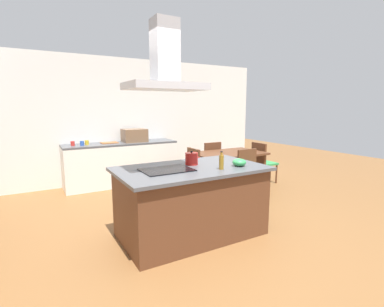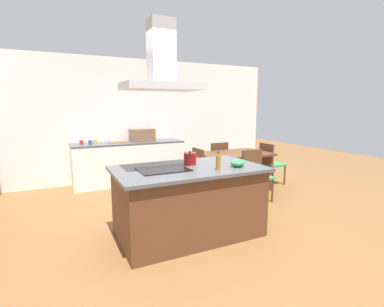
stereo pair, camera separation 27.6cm
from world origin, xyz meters
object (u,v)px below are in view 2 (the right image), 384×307
(coffee_mug_red, at_px, (81,142))
(coffee_mug_blue, at_px, (90,142))
(countertop_microwave, at_px, (142,135))
(olive_oil_bottle, at_px, (218,162))
(chair_facing_island, at_px, (255,172))
(tea_kettle, at_px, (190,159))
(mixing_bowl, at_px, (238,163))
(dining_table, at_px, (234,157))
(range_hood, at_px, (162,68))
(chair_facing_back_wall, at_px, (217,159))
(chair_at_right_end, at_px, (270,161))
(coffee_mug_yellow, at_px, (95,142))
(cutting_board, at_px, (117,142))
(chair_at_left_end, at_px, (193,169))
(cooktop, at_px, (163,169))

(coffee_mug_red, bearing_deg, coffee_mug_blue, -19.36)
(coffee_mug_blue, bearing_deg, countertop_microwave, 2.64)
(olive_oil_bottle, height_order, chair_facing_island, olive_oil_bottle)
(tea_kettle, bearing_deg, mixing_bowl, -38.94)
(dining_table, relative_size, chair_facing_island, 1.57)
(countertop_microwave, bearing_deg, range_hood, -101.24)
(dining_table, distance_m, chair_facing_back_wall, 0.68)
(olive_oil_bottle, bearing_deg, dining_table, 50.52)
(tea_kettle, xyz_separation_m, chair_at_right_end, (2.51, 1.29, -0.47))
(tea_kettle, relative_size, coffee_mug_red, 2.45)
(coffee_mug_yellow, bearing_deg, cutting_board, 3.36)
(coffee_mug_red, distance_m, chair_at_right_end, 3.92)
(countertop_microwave, bearing_deg, mixing_bowl, -83.66)
(coffee_mug_yellow, height_order, chair_facing_island, coffee_mug_yellow)
(coffee_mug_red, bearing_deg, chair_facing_back_wall, -16.05)
(coffee_mug_blue, xyz_separation_m, chair_at_left_end, (1.63, -1.39, -0.44))
(cutting_board, bearing_deg, chair_at_left_end, -54.25)
(coffee_mug_blue, bearing_deg, tea_kettle, -70.49)
(cooktop, distance_m, coffee_mug_yellow, 2.93)
(olive_oil_bottle, relative_size, countertop_microwave, 0.45)
(cutting_board, xyz_separation_m, chair_at_left_end, (1.07, -1.49, -0.40))
(coffee_mug_blue, bearing_deg, chair_facing_back_wall, -15.84)
(olive_oil_bottle, height_order, coffee_mug_red, olive_oil_bottle)
(dining_table, relative_size, chair_at_left_end, 1.57)
(chair_at_left_end, height_order, range_hood, range_hood)
(chair_facing_island, bearing_deg, chair_facing_back_wall, 90.00)
(cooktop, height_order, mixing_bowl, mixing_bowl)
(mixing_bowl, bearing_deg, range_hood, 165.26)
(range_hood, bearing_deg, tea_kettle, 19.01)
(dining_table, relative_size, chair_facing_back_wall, 1.57)
(chair_at_right_end, distance_m, chair_facing_island, 1.13)
(coffee_mug_blue, bearing_deg, chair_at_left_end, -40.42)
(range_hood, bearing_deg, chair_facing_back_wall, 46.11)
(countertop_microwave, bearing_deg, dining_table, -44.63)
(cutting_board, bearing_deg, chair_at_right_end, -27.14)
(coffee_mug_blue, distance_m, dining_table, 2.91)
(tea_kettle, xyz_separation_m, chair_at_left_end, (0.68, 1.29, -0.47))
(mixing_bowl, bearing_deg, dining_table, 56.65)
(coffee_mug_red, height_order, chair_facing_island, coffee_mug_red)
(chair_facing_island, bearing_deg, coffee_mug_yellow, 138.93)
(cooktop, distance_m, chair_facing_back_wall, 2.95)
(cutting_board, bearing_deg, coffee_mug_red, -176.61)
(cooktop, relative_size, chair_facing_island, 0.67)
(chair_at_left_end, bearing_deg, chair_facing_back_wall, 36.01)
(olive_oil_bottle, relative_size, chair_facing_island, 0.25)
(olive_oil_bottle, bearing_deg, coffee_mug_blue, 109.79)
(olive_oil_bottle, xyz_separation_m, coffee_mug_yellow, (-1.02, 3.19, -0.05))
(coffee_mug_red, relative_size, chair_facing_island, 0.10)
(chair_at_left_end, bearing_deg, coffee_mug_blue, 139.58)
(chair_at_right_end, bearing_deg, chair_facing_island, -143.99)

